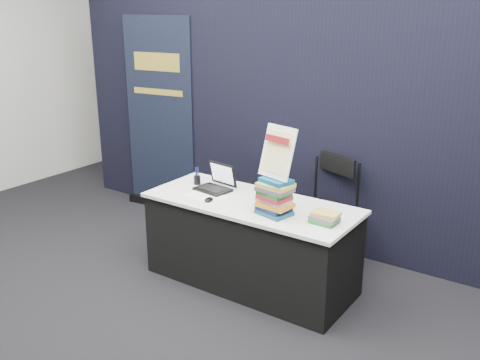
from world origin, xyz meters
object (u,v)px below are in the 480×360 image
at_px(display_table, 251,243).
at_px(book_stack_tall, 275,197).
at_px(pullup_banner, 160,127).
at_px(stacking_chair, 327,206).
at_px(book_stack_short, 325,218).
at_px(laptop, 215,184).
at_px(info_sign, 278,153).

relative_size(display_table, book_stack_tall, 6.16).
distance_m(pullup_banner, stacking_chair, 2.27).
height_order(display_table, stacking_chair, stacking_chair).
bearing_deg(stacking_chair, book_stack_short, -45.27).
xyz_separation_m(laptop, stacking_chair, (0.77, 0.67, -0.25)).
height_order(book_stack_tall, book_stack_short, book_stack_tall).
height_order(book_stack_short, stacking_chair, stacking_chair).
xyz_separation_m(info_sign, stacking_chair, (0.04, 0.85, -0.69)).
bearing_deg(display_table, stacking_chair, 65.06).
bearing_deg(stacking_chair, book_stack_tall, -72.08).
distance_m(display_table, stacking_chair, 0.84).
relative_size(book_stack_tall, book_stack_short, 1.50).
bearing_deg(stacking_chair, info_sign, -72.18).
bearing_deg(display_table, pullup_banner, 153.20).
xyz_separation_m(laptop, book_stack_short, (1.14, -0.14, -0.01)).
distance_m(display_table, book_stack_tall, 0.62).
bearing_deg(laptop, info_sign, -5.85).
bearing_deg(book_stack_tall, display_table, 156.35).
relative_size(info_sign, pullup_banner, 0.19).
xyz_separation_m(display_table, laptop, (-0.42, 0.07, 0.43)).
xyz_separation_m(book_stack_tall, book_stack_short, (0.40, 0.07, -0.10)).
distance_m(book_stack_short, pullup_banner, 2.78).
bearing_deg(display_table, book_stack_tall, -23.65).
bearing_deg(laptop, display_table, -2.04).
bearing_deg(book_stack_short, info_sign, -174.82).
bearing_deg(laptop, book_stack_short, 0.72).
xyz_separation_m(book_stack_short, stacking_chair, (-0.36, 0.81, -0.24)).
xyz_separation_m(book_stack_tall, info_sign, (-0.00, 0.03, 0.34)).
distance_m(book_stack_tall, pullup_banner, 2.44).
bearing_deg(book_stack_short, pullup_banner, 158.59).
distance_m(display_table, book_stack_short, 0.83).
relative_size(display_table, laptop, 5.53).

